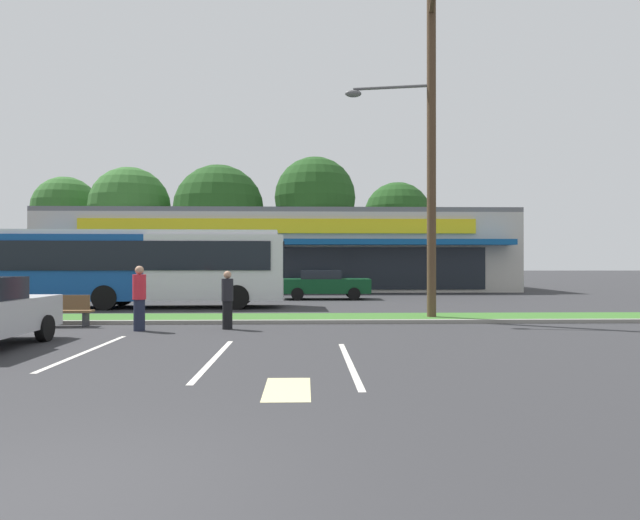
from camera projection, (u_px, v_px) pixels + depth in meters
name	position (u px, v px, depth m)	size (l,w,h in m)	color
ground_plane	(43.00, 502.00, 4.43)	(240.00, 240.00, 0.00)	#2D2D30
grass_median	(242.00, 318.00, 18.43)	(56.00, 2.20, 0.12)	#386B28
curb_lip	(237.00, 322.00, 17.21)	(56.00, 0.24, 0.12)	gray
parking_stripe_0	(88.00, 351.00, 11.94)	(0.12, 4.80, 0.01)	silver
parking_stripe_1	(214.00, 358.00, 11.03)	(0.12, 4.80, 0.01)	silver
parking_stripe_2	(349.00, 363.00, 10.57)	(0.12, 4.80, 0.01)	silver
lot_arrow	(287.00, 389.00, 8.38)	(0.70, 1.60, 0.01)	beige
storefront_building	(282.00, 251.00, 40.37)	(30.97, 13.21, 5.40)	#BCB7AD
tree_far_left	(66.00, 209.00, 50.22)	(5.88, 5.88, 9.68)	#473323
tree_left	(130.00, 207.00, 46.85)	(6.76, 6.76, 9.96)	#473323
tree_mid_left	(219.00, 210.00, 46.83)	(7.59, 7.59, 10.15)	#473323
tree_mid	(315.00, 198.00, 47.44)	(6.94, 6.94, 10.94)	#473323
tree_mid_right	(397.00, 216.00, 51.38)	(6.20, 6.20, 9.34)	#473323
utility_pole	(427.00, 147.00, 18.36)	(3.12, 2.38, 10.82)	#4C3826
city_bus	(137.00, 266.00, 23.39)	(12.52, 2.96, 3.25)	#144793
bus_stop_bench	(64.00, 310.00, 16.52)	(1.60, 0.45, 0.95)	brown
car_2	(324.00, 284.00, 28.76)	(4.61, 1.92, 1.49)	#0C3F1E
car_3	(30.00, 285.00, 28.07)	(4.21, 1.95, 1.49)	maroon
pedestrian_near_bench	(227.00, 300.00, 15.88)	(0.34, 0.34, 1.67)	black
pedestrian_by_pole	(139.00, 298.00, 15.49)	(0.37, 0.37, 1.82)	#1E2338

